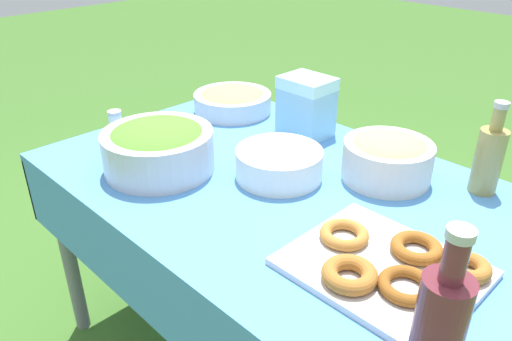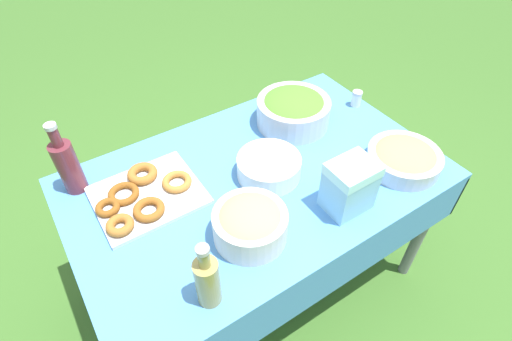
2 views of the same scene
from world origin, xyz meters
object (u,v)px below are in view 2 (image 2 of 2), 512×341
object	(u,v)px
olive_oil_bottle	(207,280)
salad_bowl	(293,110)
pasta_bowl	(250,223)
plate_stack	(269,167)
cooler_box	(349,186)
donut_platter	(144,195)
wine_bottle	(68,165)
bread_bowl	(404,158)

from	to	relation	value
olive_oil_bottle	salad_bowl	bearing A→B (deg)	37.30
salad_bowl	pasta_bowl	size ratio (longest dim) A/B	1.29
salad_bowl	plate_stack	bearing A→B (deg)	-142.33
cooler_box	donut_platter	bearing A→B (deg)	144.23
salad_bowl	plate_stack	distance (m)	0.35
plate_stack	wine_bottle	size ratio (longest dim) A/B	0.82
olive_oil_bottle	donut_platter	bearing A→B (deg)	91.35
salad_bowl	bread_bowl	world-z (taller)	salad_bowl
salad_bowl	olive_oil_bottle	xyz separation A→B (m)	(-0.72, -0.55, 0.03)
wine_bottle	donut_platter	bearing A→B (deg)	-45.05
olive_oil_bottle	wine_bottle	xyz separation A→B (m)	(-0.20, 0.68, 0.02)
pasta_bowl	donut_platter	world-z (taller)	pasta_bowl
olive_oil_bottle	cooler_box	bearing A→B (deg)	5.01
pasta_bowl	olive_oil_bottle	size ratio (longest dim) A/B	0.97
donut_platter	wine_bottle	size ratio (longest dim) A/B	1.31
donut_platter	wine_bottle	xyz separation A→B (m)	(-0.19, 0.19, 0.10)
pasta_bowl	salad_bowl	bearing A→B (deg)	40.37
salad_bowl	bread_bowl	bearing A→B (deg)	-67.28
salad_bowl	wine_bottle	bearing A→B (deg)	172.27
salad_bowl	pasta_bowl	world-z (taller)	salad_bowl
plate_stack	olive_oil_bottle	size ratio (longest dim) A/B	0.97
salad_bowl	plate_stack	xyz separation A→B (m)	(-0.28, -0.21, -0.03)
cooler_box	pasta_bowl	bearing A→B (deg)	168.29
pasta_bowl	donut_platter	xyz separation A→B (m)	(-0.24, 0.36, -0.05)
wine_bottle	bread_bowl	world-z (taller)	wine_bottle
wine_bottle	plate_stack	bearing A→B (deg)	-27.71
donut_platter	olive_oil_bottle	bearing A→B (deg)	-88.65
pasta_bowl	cooler_box	distance (m)	0.37
pasta_bowl	wine_bottle	bearing A→B (deg)	127.96
pasta_bowl	cooler_box	bearing A→B (deg)	-11.71
pasta_bowl	wine_bottle	world-z (taller)	wine_bottle
salad_bowl	cooler_box	size ratio (longest dim) A/B	1.61
donut_platter	plate_stack	world-z (taller)	plate_stack
salad_bowl	cooler_box	bearing A→B (deg)	-105.18
plate_stack	cooler_box	world-z (taller)	cooler_box
plate_stack	olive_oil_bottle	xyz separation A→B (m)	(-0.44, -0.34, 0.06)
plate_stack	olive_oil_bottle	world-z (taller)	olive_oil_bottle
olive_oil_bottle	cooler_box	distance (m)	0.59
salad_bowl	wine_bottle	world-z (taller)	wine_bottle
salad_bowl	wine_bottle	size ratio (longest dim) A/B	1.06
pasta_bowl	cooler_box	world-z (taller)	cooler_box
olive_oil_bottle	bread_bowl	xyz separation A→B (m)	(0.92, 0.08, -0.06)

